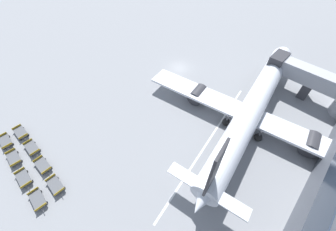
{
  "coord_description": "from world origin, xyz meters",
  "views": [
    {
      "loc": [
        23.55,
        -29.5,
        27.72
      ],
      "look_at": [
        8.63,
        -13.13,
        1.88
      ],
      "focal_mm": 22.0,
      "sensor_mm": 36.0,
      "label": 1
    }
  ],
  "objects_px": {
    "baggage_dolly_row_near_col_d": "(38,200)",
    "baggage_dolly_row_mid_a_col_a": "(21,133)",
    "baggage_dolly_row_near_col_b": "(14,158)",
    "baggage_dolly_row_mid_a_col_c": "(43,165)",
    "baggage_dolly_row_near_col_c": "(24,178)",
    "baggage_dolly_row_mid_a_col_d": "(55,185)",
    "baggage_dolly_row_near_col_a": "(5,141)",
    "airplane": "(252,109)",
    "baggage_dolly_row_mid_a_col_b": "(32,148)"
  },
  "relations": [
    {
      "from": "baggage_dolly_row_near_col_c",
      "to": "baggage_dolly_row_mid_a_col_b",
      "type": "bearing_deg",
      "value": 143.41
    },
    {
      "from": "baggage_dolly_row_near_col_b",
      "to": "baggage_dolly_row_mid_a_col_c",
      "type": "xyz_separation_m",
      "value": [
        4.33,
        2.35,
        0.0
      ]
    },
    {
      "from": "baggage_dolly_row_near_col_c",
      "to": "baggage_dolly_row_mid_a_col_b",
      "type": "height_order",
      "value": "same"
    },
    {
      "from": "airplane",
      "to": "baggage_dolly_row_mid_a_col_d",
      "type": "bearing_deg",
      "value": -115.74
    },
    {
      "from": "airplane",
      "to": "baggage_dolly_row_mid_a_col_d",
      "type": "height_order",
      "value": "airplane"
    },
    {
      "from": "baggage_dolly_row_mid_a_col_a",
      "to": "airplane",
      "type": "bearing_deg",
      "value": 46.69
    },
    {
      "from": "baggage_dolly_row_near_col_c",
      "to": "baggage_dolly_row_near_col_d",
      "type": "relative_size",
      "value": 1.0
    },
    {
      "from": "baggage_dolly_row_mid_a_col_c",
      "to": "baggage_dolly_row_mid_a_col_d",
      "type": "height_order",
      "value": "same"
    },
    {
      "from": "airplane",
      "to": "baggage_dolly_row_mid_a_col_d",
      "type": "relative_size",
      "value": 10.97
    },
    {
      "from": "baggage_dolly_row_near_col_c",
      "to": "baggage_dolly_row_mid_a_col_d",
      "type": "height_order",
      "value": "same"
    },
    {
      "from": "baggage_dolly_row_mid_a_col_b",
      "to": "baggage_dolly_row_mid_a_col_c",
      "type": "height_order",
      "value": "same"
    },
    {
      "from": "baggage_dolly_row_near_col_b",
      "to": "baggage_dolly_row_near_col_d",
      "type": "height_order",
      "value": "same"
    },
    {
      "from": "baggage_dolly_row_mid_a_col_a",
      "to": "baggage_dolly_row_mid_a_col_d",
      "type": "distance_m",
      "value": 12.42
    },
    {
      "from": "baggage_dolly_row_mid_a_col_d",
      "to": "baggage_dolly_row_near_col_c",
      "type": "bearing_deg",
      "value": -149.36
    },
    {
      "from": "baggage_dolly_row_near_col_d",
      "to": "baggage_dolly_row_mid_a_col_d",
      "type": "relative_size",
      "value": 1.01
    },
    {
      "from": "airplane",
      "to": "baggage_dolly_row_mid_a_col_c",
      "type": "distance_m",
      "value": 33.05
    },
    {
      "from": "baggage_dolly_row_mid_a_col_a",
      "to": "baggage_dolly_row_mid_a_col_b",
      "type": "bearing_deg",
      "value": -0.86
    },
    {
      "from": "baggage_dolly_row_mid_a_col_a",
      "to": "baggage_dolly_row_mid_a_col_d",
      "type": "height_order",
      "value": "same"
    },
    {
      "from": "baggage_dolly_row_mid_a_col_c",
      "to": "baggage_dolly_row_mid_a_col_b",
      "type": "bearing_deg",
      "value": 176.32
    },
    {
      "from": "baggage_dolly_row_near_col_d",
      "to": "baggage_dolly_row_near_col_b",
      "type": "bearing_deg",
      "value": 177.49
    },
    {
      "from": "baggage_dolly_row_near_col_d",
      "to": "baggage_dolly_row_near_col_c",
      "type": "bearing_deg",
      "value": 179.77
    },
    {
      "from": "baggage_dolly_row_near_col_d",
      "to": "baggage_dolly_row_mid_a_col_a",
      "type": "xyz_separation_m",
      "value": [
        -12.48,
        3.05,
        0.0
      ]
    },
    {
      "from": "baggage_dolly_row_near_col_b",
      "to": "baggage_dolly_row_near_col_c",
      "type": "distance_m",
      "value": 4.26
    },
    {
      "from": "baggage_dolly_row_near_col_a",
      "to": "baggage_dolly_row_mid_a_col_a",
      "type": "distance_m",
      "value": 2.36
    },
    {
      "from": "baggage_dolly_row_mid_a_col_a",
      "to": "baggage_dolly_row_near_col_c",
      "type": "bearing_deg",
      "value": -20.26
    },
    {
      "from": "baggage_dolly_row_near_col_a",
      "to": "baggage_dolly_row_near_col_b",
      "type": "bearing_deg",
      "value": -4.59
    },
    {
      "from": "baggage_dolly_row_near_col_c",
      "to": "baggage_dolly_row_mid_a_col_a",
      "type": "distance_m",
      "value": 8.76
    },
    {
      "from": "baggage_dolly_row_near_col_d",
      "to": "baggage_dolly_row_mid_a_col_c",
      "type": "bearing_deg",
      "value": 146.82
    },
    {
      "from": "baggage_dolly_row_near_col_d",
      "to": "baggage_dolly_row_mid_a_col_a",
      "type": "height_order",
      "value": "same"
    },
    {
      "from": "baggage_dolly_row_near_col_a",
      "to": "baggage_dolly_row_mid_a_col_c",
      "type": "relative_size",
      "value": 1.01
    },
    {
      "from": "baggage_dolly_row_near_col_a",
      "to": "baggage_dolly_row_mid_a_col_a",
      "type": "height_order",
      "value": "same"
    },
    {
      "from": "baggage_dolly_row_mid_a_col_a",
      "to": "baggage_dolly_row_mid_a_col_b",
      "type": "relative_size",
      "value": 1.0
    },
    {
      "from": "baggage_dolly_row_near_col_c",
      "to": "baggage_dolly_row_mid_a_col_a",
      "type": "xyz_separation_m",
      "value": [
        -8.22,
        3.04,
        0.0
      ]
    },
    {
      "from": "baggage_dolly_row_near_col_a",
      "to": "baggage_dolly_row_mid_a_col_d",
      "type": "height_order",
      "value": "same"
    },
    {
      "from": "baggage_dolly_row_near_col_c",
      "to": "baggage_dolly_row_near_col_d",
      "type": "height_order",
      "value": "same"
    },
    {
      "from": "baggage_dolly_row_near_col_b",
      "to": "baggage_dolly_row_mid_a_col_c",
      "type": "height_order",
      "value": "same"
    },
    {
      "from": "baggage_dolly_row_near_col_b",
      "to": "airplane",
      "type": "bearing_deg",
      "value": 53.97
    },
    {
      "from": "baggage_dolly_row_near_col_a",
      "to": "baggage_dolly_row_mid_a_col_c",
      "type": "distance_m",
      "value": 8.61
    },
    {
      "from": "airplane",
      "to": "baggage_dolly_row_near_col_c",
      "type": "relative_size",
      "value": 10.93
    },
    {
      "from": "airplane",
      "to": "baggage_dolly_row_near_col_a",
      "type": "height_order",
      "value": "airplane"
    },
    {
      "from": "baggage_dolly_row_near_col_c",
      "to": "baggage_dolly_row_mid_a_col_a",
      "type": "bearing_deg",
      "value": 159.74
    },
    {
      "from": "baggage_dolly_row_mid_a_col_c",
      "to": "baggage_dolly_row_mid_a_col_d",
      "type": "bearing_deg",
      "value": -3.23
    },
    {
      "from": "airplane",
      "to": "baggage_dolly_row_near_col_a",
      "type": "bearing_deg",
      "value": -131.04
    },
    {
      "from": "baggage_dolly_row_near_col_b",
      "to": "baggage_dolly_row_mid_a_col_b",
      "type": "distance_m",
      "value": 2.63
    },
    {
      "from": "airplane",
      "to": "baggage_dolly_row_mid_a_col_b",
      "type": "xyz_separation_m",
      "value": [
        -21.72,
        -27.59,
        -2.45
      ]
    },
    {
      "from": "baggage_dolly_row_near_col_b",
      "to": "baggage_dolly_row_mid_a_col_d",
      "type": "relative_size",
      "value": 1.01
    },
    {
      "from": "baggage_dolly_row_near_col_b",
      "to": "baggage_dolly_row_near_col_c",
      "type": "height_order",
      "value": "same"
    },
    {
      "from": "airplane",
      "to": "baggage_dolly_row_mid_a_col_a",
      "type": "xyz_separation_m",
      "value": [
        -25.94,
        -27.52,
        -2.45
      ]
    },
    {
      "from": "airplane",
      "to": "baggage_dolly_row_mid_a_col_a",
      "type": "distance_m",
      "value": 37.9
    },
    {
      "from": "airplane",
      "to": "baggage_dolly_row_mid_a_col_b",
      "type": "bearing_deg",
      "value": -128.22
    }
  ]
}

